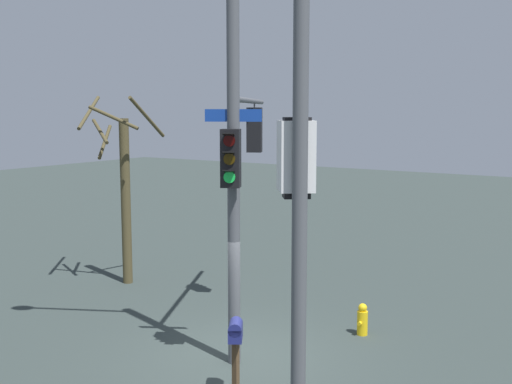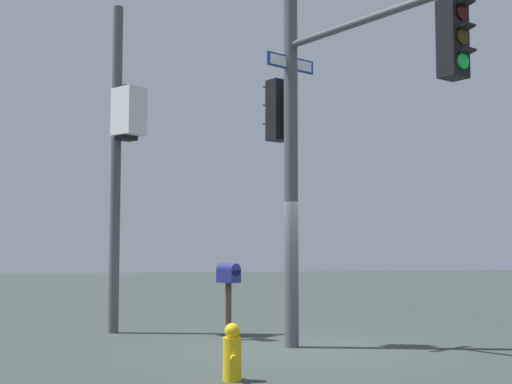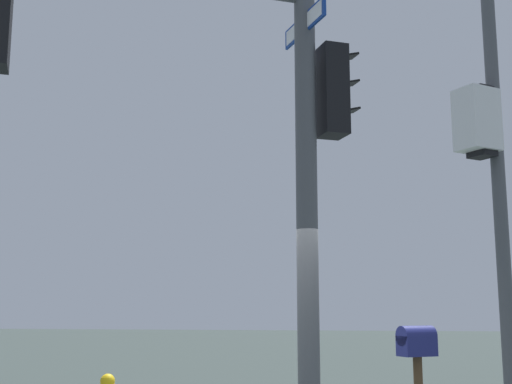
# 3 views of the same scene
# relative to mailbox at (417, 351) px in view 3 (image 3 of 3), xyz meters

# --- Properties ---
(main_signal_pole_assembly) EXTENTS (6.15, 3.43, 8.15)m
(main_signal_pole_assembly) POSITION_rel_mailbox_xyz_m (1.73, 1.34, 3.45)
(main_signal_pole_assembly) COLOR #4C4F54
(main_signal_pole_assembly) RESTS_ON ground
(secondary_pole_assembly) EXTENTS (0.79, 0.73, 6.71)m
(secondary_pole_assembly) POSITION_rel_mailbox_xyz_m (-1.33, -1.96, 2.87)
(secondary_pole_assembly) COLOR #4C4F54
(secondary_pole_assembly) RESTS_ON ground
(mailbox) EXTENTS (0.50, 0.43, 1.41)m
(mailbox) POSITION_rel_mailbox_xyz_m (0.00, 0.00, 0.00)
(mailbox) COLOR #4C3823
(mailbox) RESTS_ON ground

